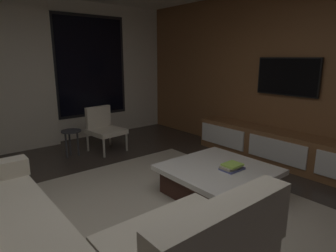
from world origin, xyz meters
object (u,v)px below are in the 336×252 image
(mounted_tv, at_px, (287,77))
(side_stool, at_px, (71,135))
(book_stack_on_coffee_table, at_px, (232,167))
(accent_chair_near_window, at_px, (104,127))
(coffee_table, at_px, (218,181))
(media_console, at_px, (287,150))

(mounted_tv, bearing_deg, side_stool, 137.83)
(side_stool, bearing_deg, book_stack_on_coffee_table, -71.34)
(accent_chair_near_window, height_order, mounted_tv, mounted_tv)
(accent_chair_near_window, relative_size, mounted_tv, 0.79)
(coffee_table, height_order, side_stool, side_stool)
(coffee_table, xyz_separation_m, mounted_tv, (1.73, 0.18, 1.16))
(accent_chair_near_window, xyz_separation_m, side_stool, (-0.59, 0.01, -0.06))
(book_stack_on_coffee_table, relative_size, mounted_tv, 0.27)
(accent_chair_near_window, bearing_deg, book_stack_on_coffee_table, -83.51)
(coffee_table, bearing_deg, book_stack_on_coffee_table, -66.49)
(book_stack_on_coffee_table, relative_size, media_console, 0.09)
(coffee_table, distance_m, accent_chair_near_window, 2.50)
(side_stool, relative_size, mounted_tv, 0.46)
(media_console, relative_size, mounted_tv, 3.13)
(book_stack_on_coffee_table, distance_m, media_console, 1.49)
(accent_chair_near_window, bearing_deg, side_stool, 178.95)
(media_console, bearing_deg, side_stool, 133.37)
(media_console, bearing_deg, mounted_tv, 47.60)
(coffee_table, bearing_deg, media_console, -0.81)
(coffee_table, relative_size, mounted_tv, 1.17)
(coffee_table, height_order, mounted_tv, mounted_tv)
(side_stool, distance_m, mounted_tv, 3.58)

